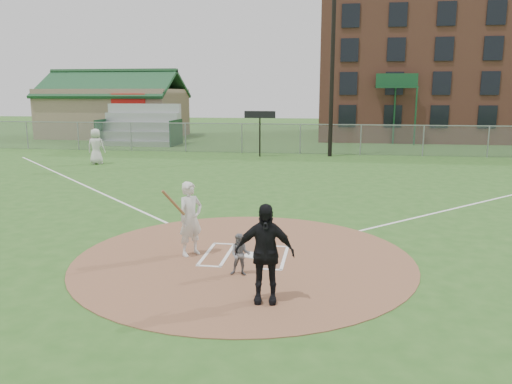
# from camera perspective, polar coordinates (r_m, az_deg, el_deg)

# --- Properties ---
(ground) EXTENTS (140.00, 140.00, 0.00)m
(ground) POSITION_cam_1_polar(r_m,az_deg,el_deg) (12.57, -1.37, -7.59)
(ground) COLOR #2B581E
(ground) RESTS_ON ground
(dirt_circle) EXTENTS (8.40, 8.40, 0.02)m
(dirt_circle) POSITION_cam_1_polar(r_m,az_deg,el_deg) (12.57, -1.37, -7.55)
(dirt_circle) COLOR #8A5C41
(dirt_circle) RESTS_ON ground
(home_plate) EXTENTS (0.53, 0.53, 0.03)m
(home_plate) POSITION_cam_1_polar(r_m,az_deg,el_deg) (12.68, -0.35, -7.26)
(home_plate) COLOR white
(home_plate) RESTS_ON dirt_circle
(foul_line_first) EXTENTS (17.04, 17.04, 0.01)m
(foul_line_first) POSITION_cam_1_polar(r_m,az_deg,el_deg) (22.22, 26.59, -0.46)
(foul_line_first) COLOR white
(foul_line_first) RESTS_ON ground
(foul_line_third) EXTENTS (17.04, 17.04, 0.01)m
(foul_line_third) POSITION_cam_1_polar(r_m,az_deg,el_deg) (23.84, -19.24, 0.83)
(foul_line_third) COLOR white
(foul_line_third) RESTS_ON ground
(catcher) EXTENTS (0.48, 0.38, 0.96)m
(catcher) POSITION_cam_1_polar(r_m,az_deg,el_deg) (11.28, -1.82, -7.16)
(catcher) COLOR slate
(catcher) RESTS_ON dirt_circle
(umpire) EXTENTS (1.19, 0.58, 1.98)m
(umpire) POSITION_cam_1_polar(r_m,az_deg,el_deg) (9.74, 1.00, -7.00)
(umpire) COLOR black
(umpire) RESTS_ON dirt_circle
(ondeck_player) EXTENTS (1.04, 0.72, 2.05)m
(ondeck_player) POSITION_cam_1_polar(r_m,az_deg,el_deg) (30.33, -17.81, 4.98)
(ondeck_player) COLOR silver
(ondeck_player) RESTS_ON ground
(batters_boxes) EXTENTS (2.08, 1.88, 0.01)m
(batters_boxes) POSITION_cam_1_polar(r_m,az_deg,el_deg) (12.70, -1.26, -7.27)
(batters_boxes) COLOR white
(batters_boxes) RESTS_ON dirt_circle
(batter_at_plate) EXTENTS (0.93, 1.04, 1.88)m
(batter_at_plate) POSITION_cam_1_polar(r_m,az_deg,el_deg) (12.63, -7.51, -3.03)
(batter_at_plate) COLOR silver
(batter_at_plate) RESTS_ON dirt_circle
(outfield_fence) EXTENTS (56.08, 0.08, 2.03)m
(outfield_fence) POSITION_cam_1_polar(r_m,az_deg,el_deg) (33.92, 5.08, 6.07)
(outfield_fence) COLOR slate
(outfield_fence) RESTS_ON ground
(bleachers) EXTENTS (6.08, 3.20, 3.20)m
(bleachers) POSITION_cam_1_polar(r_m,az_deg,el_deg) (40.87, -13.18, 7.51)
(bleachers) COLOR #B7BABF
(bleachers) RESTS_ON ground
(clubhouse) EXTENTS (12.20, 8.71, 6.23)m
(clubhouse) POSITION_cam_1_polar(r_m,az_deg,el_deg) (49.03, -15.77, 8.90)
(clubhouse) COLOR gray
(clubhouse) RESTS_ON ground
(brick_warehouse) EXTENTS (30.00, 17.17, 15.00)m
(brick_warehouse) POSITION_cam_1_polar(r_m,az_deg,el_deg) (51.71, 24.99, 14.06)
(brick_warehouse) COLOR brown
(brick_warehouse) RESTS_ON ground
(light_pole) EXTENTS (1.20, 0.30, 12.22)m
(light_pole) POSITION_cam_1_polar(r_m,az_deg,el_deg) (32.81, 8.76, 15.59)
(light_pole) COLOR black
(light_pole) RESTS_ON ground
(scoreboard_sign) EXTENTS (2.00, 0.10, 2.93)m
(scoreboard_sign) POSITION_cam_1_polar(r_m,az_deg,el_deg) (32.28, 0.44, 8.29)
(scoreboard_sign) COLOR black
(scoreboard_sign) RESTS_ON ground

